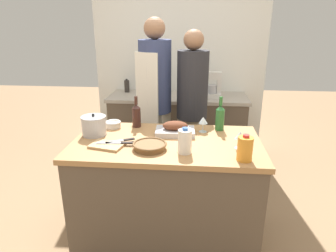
# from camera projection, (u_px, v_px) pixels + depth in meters

# --- Properties ---
(ground_plane) EXTENTS (12.00, 12.00, 0.00)m
(ground_plane) POSITION_uv_depth(u_px,v_px,m) (167.00, 235.00, 2.61)
(ground_plane) COLOR #9E7A56
(kitchen_island) EXTENTS (1.45, 0.81, 0.89)m
(kitchen_island) POSITION_uv_depth(u_px,v_px,m) (167.00, 191.00, 2.47)
(kitchen_island) COLOR brown
(kitchen_island) RESTS_ON ground_plane
(back_counter) EXTENTS (1.72, 0.60, 0.88)m
(back_counter) POSITION_uv_depth(u_px,v_px,m) (177.00, 129.00, 3.89)
(back_counter) COLOR brown
(back_counter) RESTS_ON ground_plane
(back_wall) EXTENTS (2.22, 0.10, 2.55)m
(back_wall) POSITION_uv_depth(u_px,v_px,m) (180.00, 60.00, 3.94)
(back_wall) COLOR silver
(back_wall) RESTS_ON ground_plane
(roasting_pan) EXTENTS (0.33, 0.22, 0.11)m
(roasting_pan) POSITION_uv_depth(u_px,v_px,m) (175.00, 129.00, 2.44)
(roasting_pan) COLOR #BCBCC1
(roasting_pan) RESTS_ON kitchen_island
(wicker_basket) EXTENTS (0.25, 0.25, 0.05)m
(wicker_basket) POSITION_uv_depth(u_px,v_px,m) (150.00, 146.00, 2.17)
(wicker_basket) COLOR brown
(wicker_basket) RESTS_ON kitchen_island
(cutting_board) EXTENTS (0.27, 0.21, 0.02)m
(cutting_board) POSITION_uv_depth(u_px,v_px,m) (107.00, 145.00, 2.21)
(cutting_board) COLOR tan
(cutting_board) RESTS_ON kitchen_island
(stock_pot) EXTENTS (0.20, 0.20, 0.18)m
(stock_pot) POSITION_uv_depth(u_px,v_px,m) (94.00, 126.00, 2.42)
(stock_pot) COLOR #B7B7BC
(stock_pot) RESTS_ON kitchen_island
(mixing_bowl) EXTENTS (0.14, 0.14, 0.06)m
(mixing_bowl) POSITION_uv_depth(u_px,v_px,m) (113.00, 124.00, 2.60)
(mixing_bowl) COLOR beige
(mixing_bowl) RESTS_ON kitchen_island
(juice_jug) EXTENTS (0.10, 0.10, 0.18)m
(juice_jug) POSITION_uv_depth(u_px,v_px,m) (245.00, 149.00, 1.97)
(juice_jug) COLOR orange
(juice_jug) RESTS_ON kitchen_island
(milk_jug) EXTENTS (0.10, 0.10, 0.19)m
(milk_jug) POSITION_uv_depth(u_px,v_px,m) (185.00, 141.00, 2.08)
(milk_jug) COLOR white
(milk_jug) RESTS_ON kitchen_island
(wine_bottle_green) EXTENTS (0.07, 0.07, 0.29)m
(wine_bottle_green) POSITION_uv_depth(u_px,v_px,m) (220.00, 117.00, 2.52)
(wine_bottle_green) COLOR #28662D
(wine_bottle_green) RESTS_ON kitchen_island
(wine_bottle_dark) EXTENTS (0.07, 0.07, 0.27)m
(wine_bottle_dark) POSITION_uv_depth(u_px,v_px,m) (136.00, 115.00, 2.60)
(wine_bottle_dark) COLOR #381E19
(wine_bottle_dark) RESTS_ON kitchen_island
(wine_glass_left) EXTENTS (0.07, 0.07, 0.13)m
(wine_glass_left) POSITION_uv_depth(u_px,v_px,m) (240.00, 136.00, 2.15)
(wine_glass_left) COLOR silver
(wine_glass_left) RESTS_ON kitchen_island
(wine_glass_right) EXTENTS (0.07, 0.07, 0.13)m
(wine_glass_right) POSITION_uv_depth(u_px,v_px,m) (203.00, 121.00, 2.48)
(wine_glass_right) COLOR silver
(wine_glass_right) RESTS_ON kitchen_island
(knife_chef) EXTENTS (0.30, 0.06, 0.01)m
(knife_chef) POSITION_uv_depth(u_px,v_px,m) (118.00, 143.00, 2.23)
(knife_chef) COLOR #B7B7BC
(knife_chef) RESTS_ON cutting_board
(knife_paring) EXTENTS (0.21, 0.13, 0.01)m
(knife_paring) POSITION_uv_depth(u_px,v_px,m) (121.00, 141.00, 2.27)
(knife_paring) COLOR #B7B7BC
(knife_paring) RESTS_ON cutting_board
(stand_mixer) EXTENTS (0.18, 0.14, 0.31)m
(stand_mixer) POSITION_uv_depth(u_px,v_px,m) (214.00, 87.00, 3.60)
(stand_mixer) COLOR silver
(stand_mixer) RESTS_ON back_counter
(condiment_bottle_tall) EXTENTS (0.07, 0.07, 0.17)m
(condiment_bottle_tall) POSITION_uv_depth(u_px,v_px,m) (127.00, 86.00, 3.91)
(condiment_bottle_tall) COLOR #332D28
(condiment_bottle_tall) RESTS_ON back_counter
(condiment_bottle_short) EXTENTS (0.05, 0.05, 0.22)m
(condiment_bottle_short) POSITION_uv_depth(u_px,v_px,m) (157.00, 86.00, 3.80)
(condiment_bottle_short) COLOR #332D28
(condiment_bottle_short) RESTS_ON back_counter
(person_cook_aproned) EXTENTS (0.35, 0.37, 1.81)m
(person_cook_aproned) POSITION_uv_depth(u_px,v_px,m) (155.00, 98.00, 3.10)
(person_cook_aproned) COLOR beige
(person_cook_aproned) RESTS_ON ground_plane
(person_cook_guest) EXTENTS (0.31, 0.31, 1.70)m
(person_cook_guest) POSITION_uv_depth(u_px,v_px,m) (192.00, 105.00, 3.07)
(person_cook_guest) COLOR beige
(person_cook_guest) RESTS_ON ground_plane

